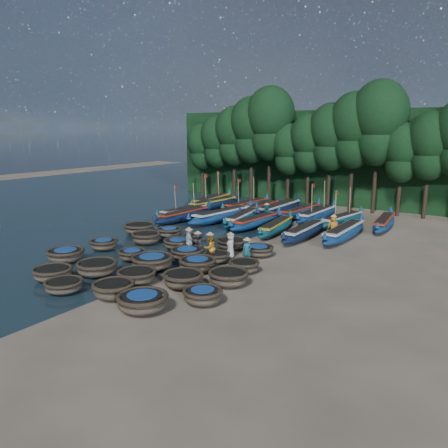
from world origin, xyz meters
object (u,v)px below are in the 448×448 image
Objects in this scene: coracle_20 at (140,228)px; coracle_17 at (187,253)px; coracle_16 at (179,243)px; coracle_21 at (169,232)px; long_boat_10 at (213,204)px; long_boat_17 at (384,222)px; long_boat_1 at (185,212)px; coracle_4 at (142,301)px; fisherman_1 at (247,249)px; coracle_18 at (217,257)px; long_boat_14 at (301,212)px; fisherman_5 at (267,213)px; long_boat_15 at (317,214)px; long_boat_5 at (257,221)px; fisherman_6 at (333,226)px; coracle_12 at (152,261)px; long_boat_2 at (184,215)px; coracle_15 at (146,237)px; fisherman_3 at (198,244)px; fisherman_0 at (231,245)px; coracle_2 at (64,285)px; coracle_1 at (53,273)px; long_boat_8 at (344,232)px; coracle_3 at (114,289)px; long_boat_7 at (305,231)px; coracle_14 at (228,277)px; fisherman_2 at (210,247)px; coracle_23 at (232,243)px; long_boat_16 at (342,220)px; long_boat_13 at (280,209)px; long_boat_4 at (242,218)px; long_boat_11 at (246,205)px; long_boat_6 at (276,227)px; coracle_13 at (197,264)px; coracle_9 at (203,295)px; coracle_22 at (193,238)px; long_boat_3 at (222,215)px; coracle_6 at (97,267)px; coracle_24 at (258,250)px; long_boat_12 at (260,208)px; fisherman_4 at (189,241)px.

coracle_17 is at bearing -23.39° from coracle_20.
coracle_16 is 1.00× the size of coracle_21.
long_boat_17 is at bearing 7.77° from long_boat_10.
coracle_4 is at bearing -49.75° from long_boat_1.
coracle_18 is at bearing 170.30° from fisherman_1.
fisherman_5 is at bearing -106.59° from long_boat_14.
long_boat_1 is at bearing -84.25° from long_boat_10.
long_boat_15 is at bearing 73.88° from coracle_16.
long_boat_5 is 6.69m from fisherman_6.
long_boat_1 is at bearing 121.91° from coracle_12.
coracle_15 is at bearing -68.11° from long_boat_2.
coracle_20 is 1.41× the size of fisherman_1.
fisherman_3 is at bearing -17.52° from coracle_20.
coracle_2 is at bearing -38.79° from fisherman_0.
long_boat_8 is (10.06, 17.76, 0.13)m from coracle_1.
coracle_3 is 7.86m from fisherman_3.
coracle_14 is at bearing -86.65° from long_boat_7.
long_boat_5 is at bearing -147.00° from fisherman_2.
coracle_18 is 0.79× the size of coracle_23.
long_boat_16 is (6.25, 23.06, 0.14)m from coracle_2.
long_boat_4 is at bearing -98.66° from long_boat_13.
coracle_12 is 1.33× the size of coracle_18.
long_boat_11 is (-7.56, 15.93, 0.16)m from coracle_18.
fisherman_0 is at bearing -72.24° from long_boat_4.
coracle_14 is 1.21× the size of fisherman_6.
coracle_2 is at bearing -88.26° from long_boat_5.
fisherman_5 is (-2.50, 2.92, 0.38)m from long_boat_6.
long_boat_11 reaches higher than long_boat_5.
coracle_13 is at bearing -79.25° from long_boat_4.
coracle_12 is at bearing -70.01° from coracle_16.
fisherman_5 is at bearing 67.58° from coracle_21.
coracle_9 is 2.77m from coracle_14.
coracle_22 is at bearing -111.59° from long_boat_16.
coracle_16 is 1.04× the size of fisherman_2.
coracle_20 is at bearing -102.97° from long_boat_3.
long_boat_1 reaches higher than coracle_6.
long_boat_8 is (5.38, 17.63, 0.09)m from coracle_3.
coracle_24 is 0.28× the size of long_boat_16.
fisherman_6 reaches higher than long_boat_12.
coracle_1 is 11.20m from fisherman_1.
coracle_12 is 13.98m from long_boat_3.
coracle_22 is at bearing 176.78° from coracle_24.
coracle_15 is at bearing 158.80° from coracle_14.
coracle_20 is at bearing 155.10° from coracle_14.
coracle_2 is 10.43m from fisherman_0.
fisherman_4 reaches higher than coracle_23.
fisherman_4 reaches higher than coracle_15.
long_boat_1 is at bearing -167.73° from long_boat_17.
long_boat_7 is at bearing 2.76° from long_boat_2.
coracle_13 is 1.35× the size of fisherman_5.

